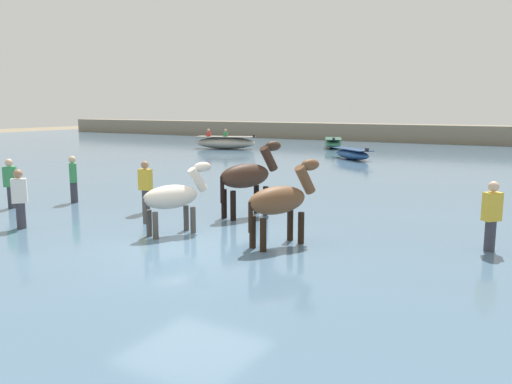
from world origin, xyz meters
name	(u,v)px	position (x,y,z in m)	size (l,w,h in m)	color
ground_plane	(192,261)	(0.00, 0.00, 0.00)	(120.00, 120.00, 0.00)	#84755B
water_surface	(361,187)	(0.00, 10.00, 0.15)	(90.00, 90.00, 0.29)	slate
horse_lead_dark_bay	(248,178)	(-0.55, 3.04, 1.26)	(0.98, 1.95, 2.13)	#382319
horse_trailing_pinto	(174,199)	(-0.95, 0.64, 1.07)	(0.93, 1.63, 1.81)	beige
horse_flank_bay	(280,202)	(1.44, 0.98, 1.16)	(0.99, 1.77, 1.96)	brown
boat_distant_west	(333,143)	(-6.86, 24.47, 0.61)	(2.25, 3.41, 0.78)	#337556
boat_near_starboard	(352,154)	(-3.19, 17.95, 0.56)	(2.84, 2.59, 0.68)	#28518E
boat_far_inshore	(225,142)	(-12.68, 20.30, 0.70)	(4.17, 2.52, 1.28)	#B2AD9E
person_onlooker_right	(11,187)	(-6.58, 0.70, 0.87)	(0.37, 0.36, 1.63)	#383842
person_onlooker_left	(146,190)	(-3.06, 2.09, 0.87)	(0.34, 0.24, 1.63)	#383842
person_wading_mid	(20,203)	(-4.26, -0.68, 0.87)	(0.36, 0.37, 1.63)	#383842
person_spectator_far	(73,183)	(-5.78, 2.11, 0.87)	(0.37, 0.36, 1.63)	#383842
person_wading_close	(491,221)	(5.06, 2.61, 0.87)	(0.36, 0.37, 1.63)	#383842
far_shoreline	(464,136)	(0.00, 33.25, 0.82)	(80.00, 2.40, 1.64)	gray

